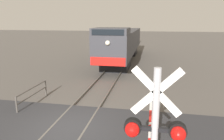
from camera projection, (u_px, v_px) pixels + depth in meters
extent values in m
plane|color=#514C47|center=(68.00, 131.00, 8.77)|extent=(160.00, 160.00, 0.00)
cube|color=#59544C|center=(52.00, 128.00, 8.89)|extent=(0.08, 80.00, 0.15)
cube|color=#59544C|center=(85.00, 131.00, 8.63)|extent=(0.08, 80.00, 0.15)
cube|color=#2D2D30|center=(68.00, 129.00, 8.76)|extent=(36.00, 4.60, 0.15)
cube|color=black|center=(116.00, 63.00, 19.74)|extent=(2.42, 3.20, 1.05)
cube|color=black|center=(127.00, 50.00, 28.15)|extent=(2.42, 3.20, 1.05)
cube|color=#333338|center=(123.00, 41.00, 23.56)|extent=(2.84, 16.01, 2.27)
cube|color=#333338|center=(111.00, 31.00, 16.92)|extent=(2.79, 2.79, 0.53)
cube|color=black|center=(108.00, 32.00, 15.56)|extent=(2.42, 0.06, 0.42)
cube|color=red|center=(108.00, 62.00, 16.05)|extent=(2.70, 0.08, 0.64)
sphere|color=#F2EACC|center=(108.00, 43.00, 15.72)|extent=(0.36, 0.36, 0.36)
cube|color=white|center=(157.00, 92.00, 3.87)|extent=(0.95, 0.04, 0.95)
cube|color=white|center=(157.00, 92.00, 3.87)|extent=(0.95, 0.04, 0.95)
cube|color=black|center=(155.00, 129.00, 4.04)|extent=(1.04, 0.08, 0.08)
sphere|color=red|center=(132.00, 130.00, 4.02)|extent=(0.28, 0.28, 0.28)
sphere|color=red|center=(178.00, 134.00, 3.87)|extent=(0.28, 0.28, 0.28)
cylinder|color=black|center=(133.00, 127.00, 4.13)|extent=(0.34, 0.14, 0.34)
cylinder|color=black|center=(178.00, 131.00, 3.98)|extent=(0.34, 0.14, 0.34)
cube|color=white|center=(150.00, 132.00, 6.54)|extent=(0.10, 0.97, 0.14)
cube|color=red|center=(150.00, 118.00, 7.47)|extent=(0.10, 0.97, 0.14)
cube|color=white|center=(151.00, 107.00, 8.40)|extent=(0.10, 0.97, 0.14)
cube|color=red|center=(151.00, 98.00, 9.34)|extent=(0.10, 0.97, 0.14)
sphere|color=red|center=(150.00, 127.00, 6.55)|extent=(0.14, 0.14, 0.14)
sphere|color=red|center=(151.00, 96.00, 9.20)|extent=(0.14, 0.14, 0.14)
cylinder|color=#4C4742|center=(17.00, 106.00, 10.13)|extent=(0.08, 0.08, 0.95)
cylinder|color=#4C4742|center=(46.00, 88.00, 12.87)|extent=(0.08, 0.08, 0.95)
cylinder|color=#4C4742|center=(32.00, 88.00, 11.40)|extent=(0.06, 2.86, 0.06)
cylinder|color=#4C4742|center=(33.00, 95.00, 11.49)|extent=(0.06, 2.86, 0.06)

